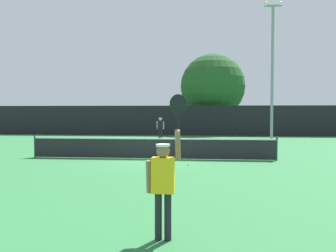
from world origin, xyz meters
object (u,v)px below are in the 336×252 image
at_px(tennis_ball, 188,165).
at_px(parked_car_near, 110,124).
at_px(player_receiving, 160,126).
at_px(light_pole, 272,65).
at_px(player_serving, 164,177).
at_px(parked_car_mid, 155,125).
at_px(large_tree, 213,86).

height_order(tennis_ball, parked_car_near, parked_car_near).
relative_size(player_receiving, light_pole, 0.19).
bearing_deg(tennis_ball, player_serving, -90.77).
bearing_deg(tennis_ball, player_receiving, 101.85).
distance_m(player_receiving, parked_car_mid, 10.62).
height_order(tennis_ball, parked_car_mid, parked_car_mid).
xyz_separation_m(tennis_ball, parked_car_mid, (-4.49, 23.08, 0.74)).
bearing_deg(parked_car_mid, player_receiving, -87.33).
bearing_deg(parked_car_near, light_pole, -51.39).
relative_size(player_receiving, large_tree, 0.21).
bearing_deg(parked_car_near, large_tree, -22.53).
bearing_deg(player_serving, tennis_ball, 89.23).
bearing_deg(parked_car_mid, parked_car_near, 150.02).
relative_size(light_pole, parked_car_mid, 2.07).
distance_m(player_serving, parked_car_near, 34.92).
bearing_deg(large_tree, player_serving, -93.45).
distance_m(light_pole, large_tree, 13.11).
xyz_separation_m(player_serving, light_pole, (5.11, 16.71, 4.07)).
xyz_separation_m(player_serving, large_tree, (1.77, 29.38, 3.69)).
bearing_deg(light_pole, tennis_ball, -119.85).
height_order(player_serving, tennis_ball, player_serving).
bearing_deg(large_tree, tennis_ball, -94.44).
height_order(player_serving, large_tree, large_tree).
distance_m(tennis_ball, parked_car_mid, 23.53).
bearing_deg(player_serving, light_pole, 72.99).
bearing_deg(tennis_ball, light_pole, 60.15).
xyz_separation_m(large_tree, parked_car_near, (-11.81, 4.06, -3.99)).
bearing_deg(tennis_ball, parked_car_near, 111.74).
bearing_deg(parked_car_mid, player_serving, -89.27).
height_order(large_tree, parked_car_mid, large_tree).
relative_size(player_serving, light_pole, 0.27).
bearing_deg(player_receiving, large_tree, -116.18).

